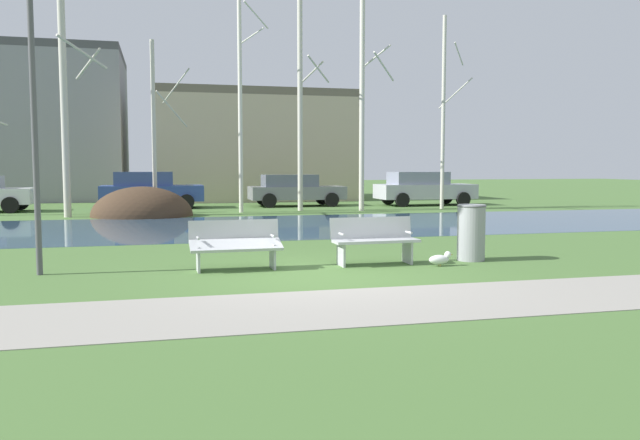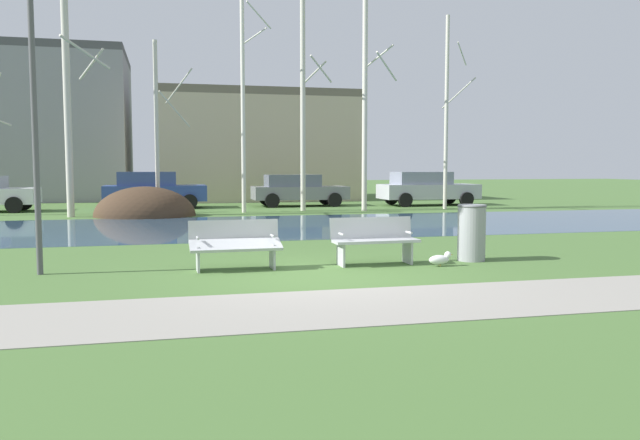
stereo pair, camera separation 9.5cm
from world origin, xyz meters
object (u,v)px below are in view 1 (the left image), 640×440
trash_bin (471,232)px  streetlamp (31,26)px  parked_hatch_third_grey (295,190)px  bench_right (374,239)px  seagull (440,259)px  parked_sedan_second_blue (150,189)px  bench_left (235,243)px  parked_wagon_fourth_silver (423,188)px

trash_bin → streetlamp: streetlamp is taller
trash_bin → parked_hatch_third_grey: (0.12, 17.28, 0.20)m
bench_right → trash_bin: bearing=0.6°
seagull → parked_sedan_second_blue: bearing=106.8°
seagull → streetlamp: bearing=173.7°
trash_bin → parked_sedan_second_blue: 18.43m
trash_bin → seagull: bearing=-149.4°
streetlamp → bench_left: bearing=-4.7°
parked_sedan_second_blue → parked_hatch_third_grey: size_ratio=1.00×
bench_right → parked_wagon_fourth_silver: bearing=63.9°
bench_left → streetlamp: bearing=175.3°
bench_right → trash_bin: 1.99m
bench_left → parked_sedan_second_blue: (-1.71, 17.35, 0.35)m
parked_hatch_third_grey → parked_wagon_fourth_silver: parked_wagon_fourth_silver is taller
bench_right → streetlamp: bearing=177.3°
seagull → bench_right: bearing=155.6°
parked_sedan_second_blue → parked_hatch_third_grey: (6.39, -0.05, -0.06)m
bench_left → streetlamp: (-3.26, 0.27, 3.64)m
parked_sedan_second_blue → parked_wagon_fourth_silver: (12.34, -0.87, -0.01)m
trash_bin → seagull: (-0.88, -0.52, -0.43)m
parked_hatch_third_grey → parked_wagon_fourth_silver: (5.95, -0.82, 0.06)m
bench_right → seagull: bench_right is taller
parked_wagon_fourth_silver → trash_bin: bearing=-110.2°
bench_right → streetlamp: 6.89m
bench_right → parked_sedan_second_blue: size_ratio=0.37×
trash_bin → parked_hatch_third_grey: bearing=89.6°
trash_bin → parked_sedan_second_blue: (-6.27, 17.33, 0.26)m
bench_left → streetlamp: 4.90m
trash_bin → parked_wagon_fourth_silver: bearing=69.8°
bench_left → bench_right: size_ratio=1.00×
trash_bin → parked_wagon_fourth_silver: size_ratio=0.24×
bench_left → seagull: size_ratio=3.43×
streetlamp → parked_hatch_third_grey: 19.09m
bench_right → seagull: 1.26m
bench_left → streetlamp: streetlamp is taller
bench_left → parked_hatch_third_grey: parked_hatch_third_grey is taller
bench_left → seagull: 3.73m
trash_bin → bench_right: bearing=-179.4°
seagull → streetlamp: (-6.94, 0.77, 3.98)m
parked_hatch_third_grey → parked_wagon_fourth_silver: 6.01m
parked_wagon_fourth_silver → bench_left: bearing=-122.8°
parked_wagon_fourth_silver → parked_hatch_third_grey: bearing=172.1°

